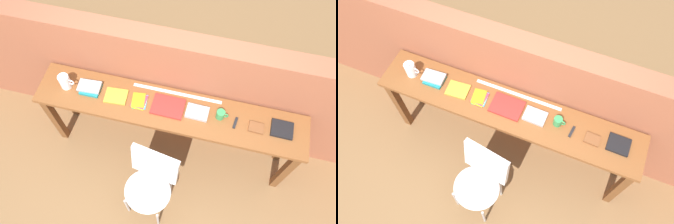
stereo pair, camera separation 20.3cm
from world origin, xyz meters
TOP-DOWN VIEW (x-y plane):
  - ground_plane at (0.00, 0.00)m, footprint 40.00×40.00m
  - brick_wall_back at (0.00, 0.64)m, footprint 6.00×0.20m
  - sideboard at (0.00, 0.30)m, footprint 2.50×0.44m
  - chair_white_moulded at (-0.03, -0.31)m, footprint 0.51×0.52m
  - pitcher_white at (-0.99, 0.30)m, footprint 0.14×0.10m
  - book_stack_leftmost at (-0.76, 0.32)m, footprint 0.22×0.16m
  - magazine_cycling at (-0.51, 0.30)m, footprint 0.22×0.18m
  - pamphlet_pile_colourful at (-0.28, 0.30)m, footprint 0.15×0.18m
  - book_open_centre at (-0.02, 0.31)m, footprint 0.30×0.22m
  - book_grey_hardcover at (0.25, 0.31)m, footprint 0.20×0.15m
  - mug at (0.46, 0.32)m, footprint 0.11×0.08m
  - multitool_folded at (0.60, 0.29)m, footprint 0.04×0.11m
  - leather_journal_brown at (0.78, 0.29)m, footprint 0.13×0.10m
  - book_repair_rightmost at (1.00, 0.33)m, footprint 0.19×0.17m
  - ruler_metal_back_edge at (0.03, 0.47)m, footprint 0.84×0.03m

SIDE VIEW (x-z plane):
  - ground_plane at x=0.00m, z-range 0.00..0.00m
  - chair_white_moulded at x=-0.03m, z-range 0.08..0.97m
  - brick_wall_back at x=0.00m, z-range 0.00..1.44m
  - sideboard at x=0.00m, z-range 0.30..1.18m
  - ruler_metal_back_edge at x=0.03m, z-range 0.88..0.88m
  - pamphlet_pile_colourful at x=-0.28m, z-range 0.88..0.90m
  - multitool_folded at x=0.60m, z-range 0.88..0.90m
  - magazine_cycling at x=-0.51m, z-range 0.88..0.90m
  - book_open_centre at x=-0.02m, z-range 0.88..0.90m
  - leather_journal_brown at x=0.78m, z-range 0.88..0.90m
  - book_repair_rightmost at x=1.00m, z-range 0.88..0.91m
  - book_grey_hardcover at x=0.25m, z-range 0.88..0.91m
  - book_stack_leftmost at x=-0.76m, z-range 0.88..0.93m
  - mug at x=0.46m, z-range 0.88..0.97m
  - pitcher_white at x=-0.99m, z-range 0.87..1.05m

